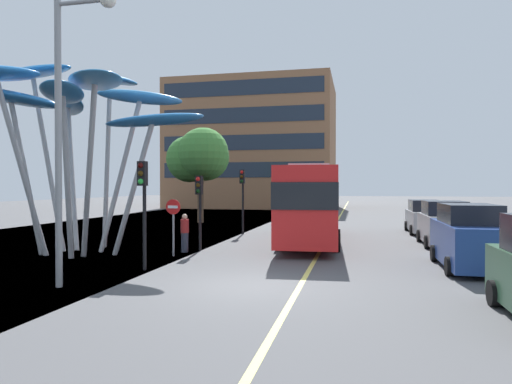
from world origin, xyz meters
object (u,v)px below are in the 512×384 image
at_px(leaf_sculpture, 71,101).
at_px(no_entry_sign, 173,218).
at_px(car_side_street, 425,217).
at_px(car_parked_far, 444,224).
at_px(traffic_light_kerb_far, 199,196).
at_px(traffic_light_kerb_near, 143,191).
at_px(red_bus, 310,200).
at_px(car_parked_mid, 469,238).
at_px(pedestrian, 185,233).
at_px(traffic_light_island_mid, 242,188).
at_px(street_lamp, 71,102).

bearing_deg(leaf_sculpture, no_entry_sign, 3.26).
xyz_separation_m(leaf_sculpture, no_entry_sign, (4.37, 0.25, -4.75)).
bearing_deg(car_side_street, car_parked_far, -89.28).
bearing_deg(car_side_street, traffic_light_kerb_far, -136.83).
bearing_deg(leaf_sculpture, traffic_light_kerb_near, -31.62).
distance_m(red_bus, car_parked_mid, 8.61).
distance_m(traffic_light_kerb_far, pedestrian, 1.68).
relative_size(car_parked_far, car_side_street, 0.92).
height_order(traffic_light_kerb_near, pedestrian, traffic_light_kerb_near).
distance_m(leaf_sculpture, traffic_light_island_mid, 10.77).
bearing_deg(car_parked_mid, traffic_light_island_mid, 138.00).
bearing_deg(street_lamp, traffic_light_kerb_near, 74.92).
relative_size(leaf_sculpture, street_lamp, 1.35).
distance_m(car_side_street, no_entry_sign, 15.87).
relative_size(car_side_street, pedestrian, 2.83).
xyz_separation_m(traffic_light_kerb_far, car_parked_far, (10.53, 4.09, -1.35)).
xyz_separation_m(traffic_light_kerb_far, car_side_street, (10.46, 9.82, -1.41)).
height_order(traffic_light_kerb_far, street_lamp, street_lamp).
bearing_deg(traffic_light_kerb_far, car_parked_far, 21.19).
height_order(traffic_light_kerb_near, no_entry_sign, traffic_light_kerb_near).
distance_m(traffic_light_island_mid, car_parked_far, 10.92).
relative_size(traffic_light_kerb_far, car_parked_mid, 0.71).
xyz_separation_m(car_parked_mid, pedestrian, (-10.69, 1.61, -0.23)).
xyz_separation_m(traffic_light_kerb_near, pedestrian, (-0.21, 4.22, -1.79)).
height_order(traffic_light_island_mid, car_side_street, traffic_light_island_mid).
height_order(car_parked_mid, car_parked_far, car_parked_mid).
distance_m(red_bus, street_lamp, 13.05).
height_order(car_side_street, no_entry_sign, no_entry_sign).
height_order(leaf_sculpture, car_side_street, leaf_sculpture).
distance_m(traffic_light_kerb_near, car_parked_mid, 10.91).
bearing_deg(traffic_light_kerb_far, street_lamp, -97.58).
xyz_separation_m(red_bus, car_parked_mid, (5.89, -6.18, -1.04)).
bearing_deg(traffic_light_kerb_near, car_side_street, 53.61).
bearing_deg(traffic_light_island_mid, traffic_light_kerb_far, -91.14).
relative_size(car_parked_far, pedestrian, 2.61).
distance_m(car_parked_mid, car_parked_far, 6.21).
height_order(leaf_sculpture, car_parked_far, leaf_sculpture).
xyz_separation_m(leaf_sculpture, traffic_light_kerb_far, (4.87, 1.88, -3.92)).
bearing_deg(car_parked_mid, traffic_light_kerb_near, -166.01).
bearing_deg(red_bus, street_lamp, -114.76).
bearing_deg(traffic_light_kerb_far, car_parked_mid, -11.69).
bearing_deg(car_parked_mid, leaf_sculpture, 179.12).
bearing_deg(red_bus, pedestrian, -136.33).
relative_size(car_side_street, street_lamp, 0.57).
distance_m(car_parked_far, car_side_street, 5.73).
bearing_deg(no_entry_sign, car_side_street, 46.24).
distance_m(car_parked_mid, no_entry_sign, 10.74).
xyz_separation_m(car_parked_mid, street_lamp, (-11.21, -5.35, 4.02)).
bearing_deg(traffic_light_kerb_near, traffic_light_kerb_far, 86.91).
height_order(red_bus, traffic_light_kerb_near, red_bus).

